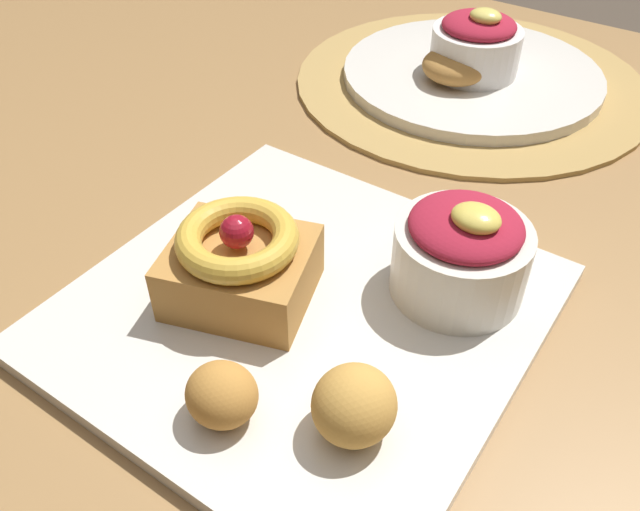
{
  "coord_description": "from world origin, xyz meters",
  "views": [
    {
      "loc": [
        0.2,
        -0.35,
        1.05
      ],
      "look_at": [
        0.02,
        -0.09,
        0.77
      ],
      "focal_mm": 37.07,
      "sensor_mm": 36.0,
      "label": 1
    }
  ],
  "objects_px": {
    "back_ramekin": "(476,44)",
    "fritter_middle": "(354,405)",
    "cake_slice": "(240,263)",
    "back_pastry": "(456,66)",
    "front_plate": "(303,310)",
    "back_plate": "(472,74)",
    "fritter_front": "(222,395)",
    "berry_ramekin": "(461,253)"
  },
  "relations": [
    {
      "from": "berry_ramekin",
      "to": "back_pastry",
      "type": "xyz_separation_m",
      "value": [
        -0.13,
        0.27,
        -0.01
      ]
    },
    {
      "from": "back_ramekin",
      "to": "back_pastry",
      "type": "bearing_deg",
      "value": -104.12
    },
    {
      "from": "cake_slice",
      "to": "back_plate",
      "type": "bearing_deg",
      "value": 91.88
    },
    {
      "from": "berry_ramekin",
      "to": "back_ramekin",
      "type": "relative_size",
      "value": 0.99
    },
    {
      "from": "cake_slice",
      "to": "back_ramekin",
      "type": "bearing_deg",
      "value": 91.59
    },
    {
      "from": "back_pastry",
      "to": "back_plate",
      "type": "bearing_deg",
      "value": 82.06
    },
    {
      "from": "front_plate",
      "to": "fritter_front",
      "type": "xyz_separation_m",
      "value": [
        0.01,
        -0.1,
        0.02
      ]
    },
    {
      "from": "front_plate",
      "to": "back_plate",
      "type": "xyz_separation_m",
      "value": [
        -0.05,
        0.38,
        0.01
      ]
    },
    {
      "from": "front_plate",
      "to": "back_ramekin",
      "type": "relative_size",
      "value": 3.17
    },
    {
      "from": "front_plate",
      "to": "fritter_front",
      "type": "height_order",
      "value": "fritter_front"
    },
    {
      "from": "cake_slice",
      "to": "front_plate",
      "type": "bearing_deg",
      "value": 22.49
    },
    {
      "from": "back_plate",
      "to": "fritter_middle",
      "type": "bearing_deg",
      "value": -73.5
    },
    {
      "from": "front_plate",
      "to": "fritter_middle",
      "type": "height_order",
      "value": "fritter_middle"
    },
    {
      "from": "cake_slice",
      "to": "fritter_front",
      "type": "distance_m",
      "value": 0.1
    },
    {
      "from": "berry_ramekin",
      "to": "fritter_front",
      "type": "distance_m",
      "value": 0.18
    },
    {
      "from": "berry_ramekin",
      "to": "fritter_middle",
      "type": "bearing_deg",
      "value": -88.99
    },
    {
      "from": "back_ramekin",
      "to": "front_plate",
      "type": "bearing_deg",
      "value": -82.48
    },
    {
      "from": "front_plate",
      "to": "cake_slice",
      "type": "xyz_separation_m",
      "value": [
        -0.04,
        -0.02,
        0.03
      ]
    },
    {
      "from": "berry_ramekin",
      "to": "back_pastry",
      "type": "height_order",
      "value": "berry_ramekin"
    },
    {
      "from": "berry_ramekin",
      "to": "fritter_front",
      "type": "relative_size",
      "value": 2.16
    },
    {
      "from": "fritter_front",
      "to": "back_ramekin",
      "type": "xyz_separation_m",
      "value": [
        -0.06,
        0.47,
        0.02
      ]
    },
    {
      "from": "back_ramekin",
      "to": "back_plate",
      "type": "bearing_deg",
      "value": 108.35
    },
    {
      "from": "back_plate",
      "to": "fritter_front",
      "type": "bearing_deg",
      "value": -82.11
    },
    {
      "from": "back_ramekin",
      "to": "back_pastry",
      "type": "height_order",
      "value": "back_ramekin"
    },
    {
      "from": "back_plate",
      "to": "back_pastry",
      "type": "bearing_deg",
      "value": -97.94
    },
    {
      "from": "cake_slice",
      "to": "back_ramekin",
      "type": "height_order",
      "value": "back_ramekin"
    },
    {
      "from": "back_plate",
      "to": "back_pastry",
      "type": "relative_size",
      "value": 4.01
    },
    {
      "from": "back_ramekin",
      "to": "back_pastry",
      "type": "relative_size",
      "value": 1.35
    },
    {
      "from": "front_plate",
      "to": "back_pastry",
      "type": "height_order",
      "value": "back_pastry"
    },
    {
      "from": "berry_ramekin",
      "to": "back_ramekin",
      "type": "xyz_separation_m",
      "value": [
        -0.13,
        0.3,
        0.0
      ]
    },
    {
      "from": "back_ramekin",
      "to": "fritter_middle",
      "type": "bearing_deg",
      "value": -73.53
    },
    {
      "from": "cake_slice",
      "to": "fritter_middle",
      "type": "bearing_deg",
      "value": -21.96
    },
    {
      "from": "cake_slice",
      "to": "berry_ramekin",
      "type": "distance_m",
      "value": 0.14
    },
    {
      "from": "cake_slice",
      "to": "fritter_middle",
      "type": "distance_m",
      "value": 0.13
    },
    {
      "from": "berry_ramekin",
      "to": "back_ramekin",
      "type": "height_order",
      "value": "same"
    },
    {
      "from": "front_plate",
      "to": "berry_ramekin",
      "type": "height_order",
      "value": "berry_ramekin"
    },
    {
      "from": "fritter_middle",
      "to": "back_plate",
      "type": "relative_size",
      "value": 0.18
    },
    {
      "from": "berry_ramekin",
      "to": "fritter_front",
      "type": "xyz_separation_m",
      "value": [
        -0.06,
        -0.17,
        -0.01
      ]
    },
    {
      "from": "fritter_middle",
      "to": "back_ramekin",
      "type": "relative_size",
      "value": 0.52
    },
    {
      "from": "fritter_front",
      "to": "back_pastry",
      "type": "height_order",
      "value": "same"
    },
    {
      "from": "back_pastry",
      "to": "berry_ramekin",
      "type": "bearing_deg",
      "value": -63.91
    },
    {
      "from": "fritter_front",
      "to": "front_plate",
      "type": "bearing_deg",
      "value": 98.54
    }
  ]
}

